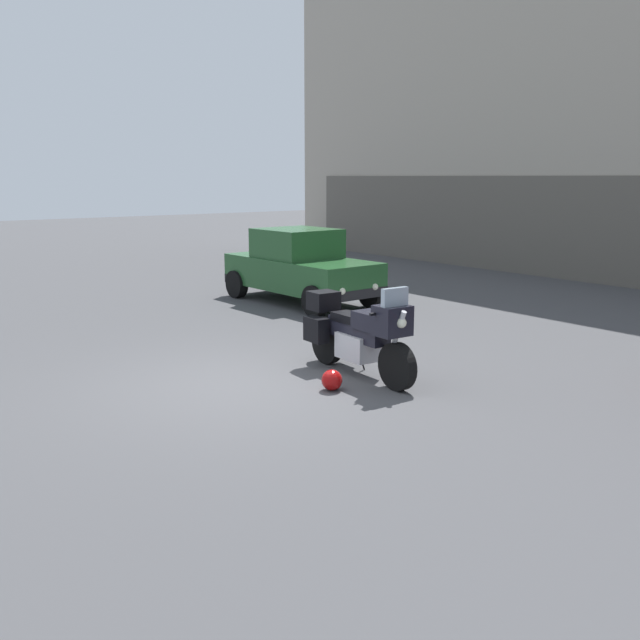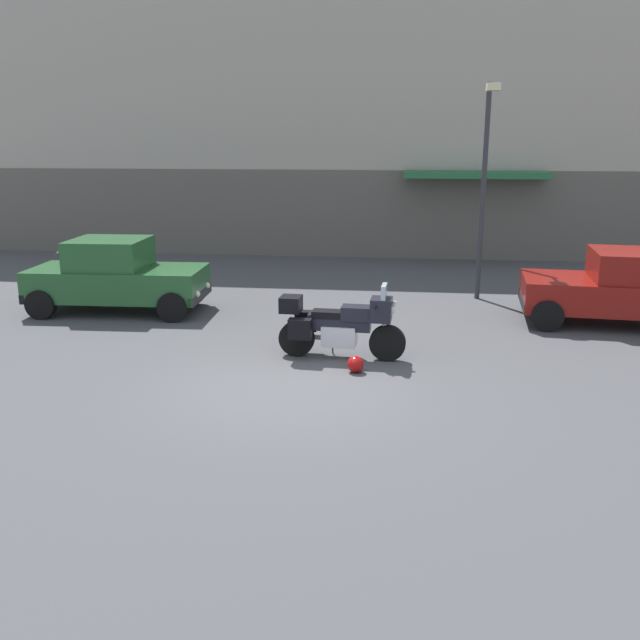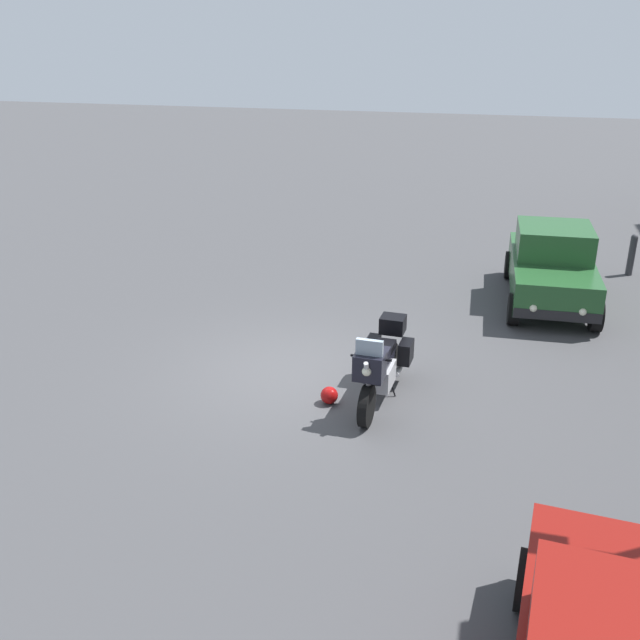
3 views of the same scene
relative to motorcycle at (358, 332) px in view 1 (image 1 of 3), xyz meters
The scene contains 5 objects.
ground_plane 1.77m from the motorcycle, 110.79° to the right, with size 80.00×80.00×0.00m, color #424244.
motorcycle is the anchor object (origin of this frame).
helmet 0.95m from the motorcycle, 65.20° to the right, with size 0.28×0.28×0.28m, color #990C0C.
car_hatchback_near 5.93m from the motorcycle, 152.13° to the left, with size 3.92×1.91×1.64m.
bollard_curbside 8.93m from the motorcycle, 148.05° to the left, with size 0.16×0.16×1.00m.
Camera 1 is at (7.80, -4.64, 2.77)m, focal length 38.81 mm.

